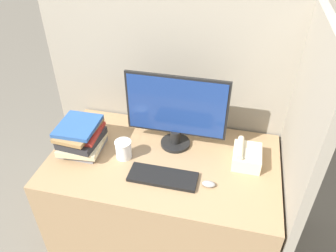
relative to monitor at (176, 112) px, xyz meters
name	(u,v)px	position (x,y,z in m)	size (l,w,h in m)	color
cubicle_panel_rear	(178,112)	(-0.04, 0.27, -0.19)	(1.75, 0.04, 1.61)	gray
cubicle_panel_right	(290,168)	(0.67, -0.13, -0.19)	(0.04, 0.84, 1.61)	gray
desk	(164,201)	(-0.04, -0.16, -0.62)	(1.35, 0.78, 0.75)	#937551
monitor	(176,112)	(0.00, 0.00, 0.00)	(0.60, 0.18, 0.47)	black
keyboard	(163,177)	(0.00, -0.31, -0.23)	(0.38, 0.14, 0.02)	black
mouse	(209,184)	(0.25, -0.31, -0.23)	(0.07, 0.04, 0.03)	gray
coffee_cup	(124,149)	(-0.27, -0.19, -0.18)	(0.10, 0.10, 0.11)	white
book_stack	(81,138)	(-0.54, -0.18, -0.15)	(0.26, 0.30, 0.18)	slate
desk_telephone	(246,156)	(0.43, -0.07, -0.19)	(0.16, 0.19, 0.12)	beige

